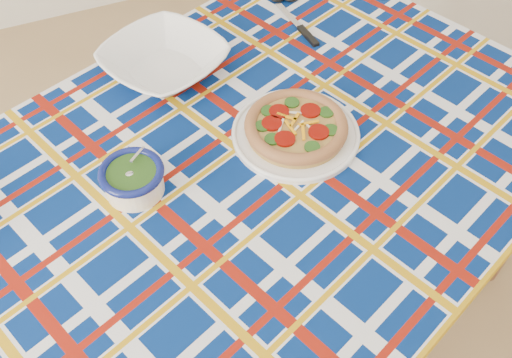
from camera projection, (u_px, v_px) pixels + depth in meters
name	position (u px, v px, depth m)	size (l,w,h in m)	color
dining_table	(229.00, 201.00, 1.26)	(1.88, 1.55, 0.76)	brown
tablecloth	(229.00, 194.00, 1.25)	(1.65, 1.05, 0.11)	navy
main_focaccia_plate	(296.00, 127.00, 1.26)	(0.30, 0.30, 0.06)	#B2863F
pesto_bowl	(133.00, 178.00, 1.15)	(0.13, 0.13, 0.08)	#19390F
serving_bowl	(164.00, 61.00, 1.40)	(0.28, 0.28, 0.07)	white
table_knife	(290.00, 16.00, 1.57)	(0.23, 0.02, 0.01)	silver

